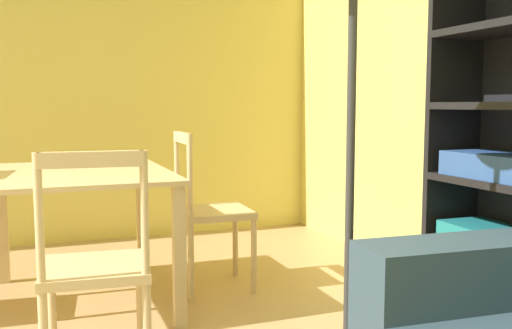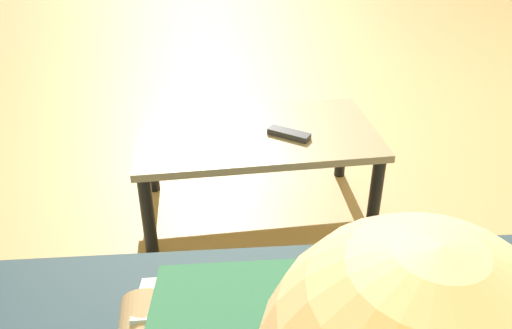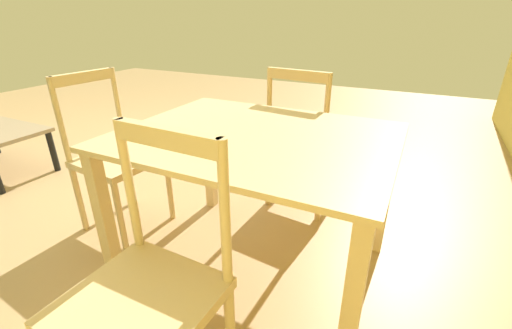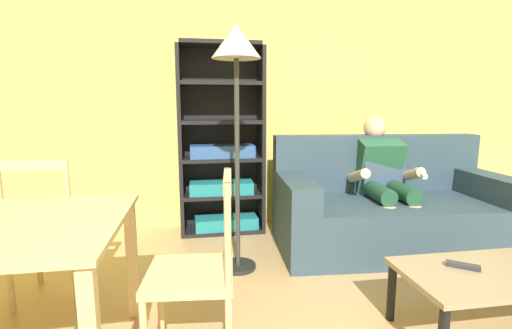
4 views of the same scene
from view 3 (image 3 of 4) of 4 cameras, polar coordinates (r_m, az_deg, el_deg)
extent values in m
plane|color=tan|center=(3.35, -18.63, 1.06)|extent=(8.37, 8.37, 0.00)
cylinder|color=black|center=(3.34, -31.11, 1.93)|extent=(0.05, 0.05, 0.35)
cube|color=#D1B27F|center=(1.53, 0.00, 4.78)|extent=(1.22, 0.97, 0.02)
cube|color=#D1B27F|center=(1.95, 20.99, -4.63)|extent=(0.06, 0.06, 0.73)
cube|color=#D1B27F|center=(2.28, -7.85, 1.19)|extent=(0.06, 0.06, 0.73)
cube|color=#D1B27F|center=(1.24, 15.80, -22.64)|extent=(0.06, 0.06, 0.73)
cube|color=#D1B27F|center=(1.72, -24.09, -9.13)|extent=(0.06, 0.06, 0.73)
cube|color=#D1B27F|center=(1.13, -19.10, -21.27)|extent=(0.43, 0.43, 0.04)
cylinder|color=#D1B27F|center=(1.49, -17.68, -20.36)|extent=(0.04, 0.04, 0.47)
cylinder|color=#D1B27F|center=(1.21, -20.52, -3.88)|extent=(0.03, 0.03, 0.49)
cylinder|color=#D1B27F|center=(0.99, -5.23, -9.11)|extent=(0.03, 0.03, 0.49)
cube|color=#D1B27F|center=(1.00, -14.92, 4.44)|extent=(0.38, 0.05, 0.06)
cube|color=#D1B27F|center=(2.17, -22.09, 0.71)|extent=(0.46, 0.46, 0.04)
cylinder|color=#D1B27F|center=(2.03, -22.01, -8.04)|extent=(0.04, 0.04, 0.45)
cylinder|color=#D1B27F|center=(2.24, -14.41, -3.87)|extent=(0.04, 0.04, 0.45)
cylinder|color=#D1B27F|center=(2.32, -27.76, -5.00)|extent=(0.04, 0.04, 0.45)
cylinder|color=#D1B27F|center=(2.50, -20.57, -1.58)|extent=(0.04, 0.04, 0.45)
cylinder|color=#D1B27F|center=(2.16, -30.19, 6.10)|extent=(0.03, 0.03, 0.50)
cylinder|color=#D1B27F|center=(2.35, -22.26, 8.88)|extent=(0.03, 0.03, 0.50)
cube|color=#D1B27F|center=(2.20, -27.13, 13.01)|extent=(0.07, 0.38, 0.06)
cube|color=tan|center=(2.32, 8.58, 3.46)|extent=(0.46, 0.46, 0.04)
cylinder|color=tan|center=(2.51, 14.02, -0.78)|extent=(0.04, 0.04, 0.44)
cylinder|color=tan|center=(2.64, 6.25, 1.09)|extent=(0.04, 0.04, 0.44)
cylinder|color=tan|center=(2.19, 10.69, -4.36)|extent=(0.04, 0.04, 0.44)
cylinder|color=tan|center=(2.33, 2.06, -2.03)|extent=(0.04, 0.04, 0.44)
cylinder|color=tan|center=(2.01, 11.74, 7.66)|extent=(0.03, 0.03, 0.52)
cylinder|color=tan|center=(2.16, 2.25, 9.35)|extent=(0.03, 0.03, 0.52)
cube|color=tan|center=(2.03, 7.15, 14.78)|extent=(0.38, 0.08, 0.06)
camera|label=1|loc=(4.18, -45.06, 15.80)|focal=39.75mm
camera|label=2|loc=(3.47, -74.07, 8.83)|focal=37.24mm
camera|label=4|loc=(3.41, -1.80, 24.71)|focal=25.60mm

